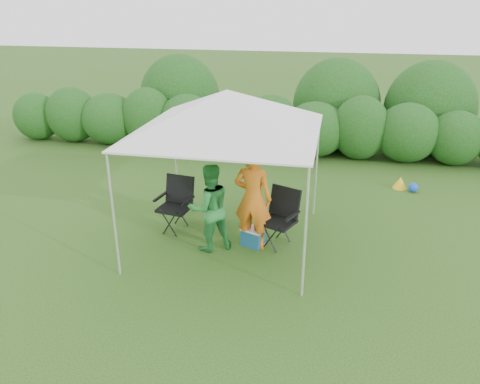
% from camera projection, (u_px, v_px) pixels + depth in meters
% --- Properties ---
extents(ground, '(70.00, 70.00, 0.00)m').
position_uv_depth(ground, '(222.00, 253.00, 8.38)').
color(ground, '#335A1C').
extents(hedge, '(16.74, 1.53, 1.80)m').
position_uv_depth(hedge, '(275.00, 126.00, 13.47)').
color(hedge, '#205219').
rests_on(hedge, ground).
extents(canopy, '(3.10, 3.10, 2.83)m').
position_uv_depth(canopy, '(227.00, 111.00, 7.89)').
color(canopy, silver).
rests_on(canopy, ground).
extents(chair_right, '(0.80, 0.78, 1.06)m').
position_uv_depth(chair_right, '(280.00, 214.00, 8.51)').
color(chair_right, black).
rests_on(chair_right, ground).
extents(chair_left, '(0.73, 0.68, 1.05)m').
position_uv_depth(chair_left, '(177.00, 200.00, 9.09)').
color(chair_left, black).
rests_on(chair_left, ground).
extents(man, '(0.73, 0.52, 1.88)m').
position_uv_depth(man, '(253.00, 199.00, 8.29)').
color(man, orange).
rests_on(man, ground).
extents(woman, '(0.99, 0.94, 1.62)m').
position_uv_depth(woman, '(210.00, 208.00, 8.26)').
color(woman, '#2B843A').
rests_on(woman, ground).
extents(cooler, '(0.48, 0.41, 0.34)m').
position_uv_depth(cooler, '(253.00, 237.00, 8.60)').
color(cooler, '#1B527D').
rests_on(cooler, ground).
extents(bottle, '(0.07, 0.07, 0.26)m').
position_uv_depth(bottle, '(256.00, 224.00, 8.43)').
color(bottle, '#592D0C').
rests_on(bottle, cooler).
extents(lawn_toy, '(0.56, 0.47, 0.28)m').
position_uv_depth(lawn_toy, '(403.00, 184.00, 11.16)').
color(lawn_toy, yellow).
rests_on(lawn_toy, ground).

